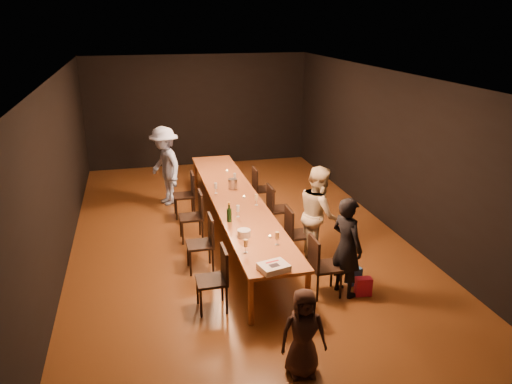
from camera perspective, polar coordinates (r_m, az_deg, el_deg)
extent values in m
plane|color=#4E2613|center=(9.56, -2.25, -4.92)|extent=(10.00, 10.00, 0.00)
cube|color=black|center=(13.86, -6.60, 9.20)|extent=(6.00, 0.04, 3.00)
cube|color=black|center=(4.63, 10.51, -12.84)|extent=(6.00, 0.04, 3.00)
cube|color=black|center=(8.97, -21.52, 2.26)|extent=(0.04, 10.00, 3.00)
cube|color=black|center=(10.05, 14.68, 4.76)|extent=(0.04, 10.00, 3.00)
cube|color=silver|center=(8.75, -2.52, 13.25)|extent=(6.00, 10.00, 0.04)
cube|color=brown|center=(9.28, -2.31, -0.85)|extent=(0.90, 6.00, 0.05)
cylinder|color=brown|center=(6.81, -0.59, -12.40)|extent=(0.08, 0.08, 0.70)
cylinder|color=brown|center=(7.01, 5.92, -11.51)|extent=(0.08, 0.08, 0.70)
cylinder|color=brown|center=(12.06, -6.95, 1.99)|extent=(0.08, 0.08, 0.70)
cylinder|color=brown|center=(12.17, -3.21, 2.27)|extent=(0.08, 0.08, 0.70)
imported|color=black|center=(7.45, 10.33, -6.17)|extent=(0.55, 0.65, 1.53)
imported|color=beige|center=(8.40, 7.18, -2.50)|extent=(0.72, 0.87, 1.65)
imported|color=#94AEE5|center=(11.03, -10.36, 2.94)|extent=(0.99, 1.27, 1.73)
imported|color=#392620|center=(5.91, 5.44, -15.75)|extent=(0.57, 0.40, 1.10)
cube|color=#C61D47|center=(7.73, 12.16, -10.51)|extent=(0.26, 0.16, 0.29)
cube|color=blue|center=(8.01, 11.17, -9.38)|extent=(0.24, 0.19, 0.26)
cube|color=white|center=(6.71, 2.03, -8.58)|extent=(0.44, 0.38, 0.09)
cube|color=black|center=(6.66, 2.12, -8.37)|extent=(0.15, 0.13, 0.00)
cube|color=red|center=(6.75, 1.86, -7.95)|extent=(0.20, 0.08, 0.00)
cylinder|color=white|center=(7.65, -1.39, -4.74)|extent=(0.24, 0.24, 0.12)
cylinder|color=#A3A2A7|center=(9.76, -2.69, 0.95)|extent=(0.19, 0.19, 0.20)
cylinder|color=#B2B7B2|center=(7.65, 1.59, -5.12)|extent=(0.05, 0.05, 0.03)
cylinder|color=#B2B7B2|center=(9.28, -1.38, -0.58)|extent=(0.05, 0.05, 0.03)
cylinder|color=#B2B7B2|center=(10.85, -3.33, 2.41)|extent=(0.05, 0.05, 0.03)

